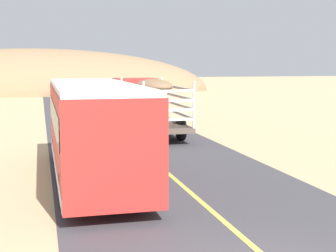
# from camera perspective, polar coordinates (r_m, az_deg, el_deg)

# --- Properties ---
(livestock_truck) EXTENTS (2.53, 9.70, 3.02)m
(livestock_truck) POSITION_cam_1_polar(r_m,az_deg,el_deg) (29.18, -3.00, 3.10)
(livestock_truck) COLOR #B2332D
(livestock_truck) RESTS_ON road_surface
(bus) EXTENTS (2.54, 10.00, 3.21)m
(bus) POSITION_cam_1_polar(r_m,az_deg,el_deg) (16.55, -8.45, -0.30)
(bus) COLOR red
(bus) RESTS_ON road_surface
(distant_hill) EXTENTS (47.13, 20.32, 11.38)m
(distant_hill) POSITION_cam_1_polar(r_m,az_deg,el_deg) (68.30, -14.88, 3.74)
(distant_hill) COLOR #957553
(distant_hill) RESTS_ON ground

